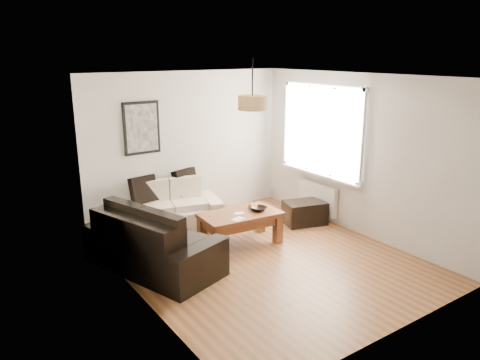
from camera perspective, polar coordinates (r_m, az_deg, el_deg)
floor at (r=6.80m, az=2.91°, el=-9.68°), size 4.50×4.50×0.00m
ceiling at (r=6.16m, az=3.25°, el=12.75°), size 3.80×4.50×0.00m
wall_back at (r=8.21m, az=-6.56°, el=4.24°), size 3.80×0.04×2.60m
wall_front at (r=4.86m, az=19.50°, el=-4.64°), size 3.80×0.04×2.60m
wall_left at (r=5.45m, az=-12.99°, el=-1.93°), size 0.04×4.50×2.60m
wall_right at (r=7.64m, az=14.47°, el=2.99°), size 0.04×4.50×2.60m
window_bay at (r=8.09m, az=10.16°, el=6.09°), size 0.14×1.90×1.60m
radiator at (r=8.35m, az=9.56°, el=-2.21°), size 0.10×0.90×0.52m
poster at (r=7.76m, az=-12.12°, el=6.34°), size 0.62×0.04×0.87m
pendant_shade at (r=6.43m, az=1.54°, el=9.58°), size 0.40×0.40×0.20m
loveseat_cream at (r=7.78m, az=-8.51°, el=-3.37°), size 1.75×1.22×0.79m
sofa_leather at (r=6.47m, az=-10.74°, el=-7.28°), size 1.49×2.13×0.84m
coffee_table at (r=7.20m, az=0.02°, el=-6.00°), size 1.28×0.77×0.50m
ottoman at (r=8.10m, az=8.04°, el=-4.04°), size 0.80×0.63×0.40m
cushion_left at (r=7.70m, az=-11.90°, el=-1.16°), size 0.46×0.20×0.44m
cushion_right at (r=8.01m, az=-6.79°, el=-0.25°), size 0.47×0.26×0.45m
fruit_bowl at (r=7.22m, az=2.41°, el=-3.59°), size 0.31×0.31×0.06m
orange_a at (r=7.30m, az=1.56°, el=-3.26°), size 0.08×0.08×0.06m
orange_b at (r=7.33m, az=1.87°, el=-3.19°), size 0.08×0.08×0.08m
orange_c at (r=7.33m, az=1.27°, el=-3.19°), size 0.09×0.09×0.07m
papers at (r=6.86m, az=-0.20°, el=-4.86°), size 0.23×0.19×0.01m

